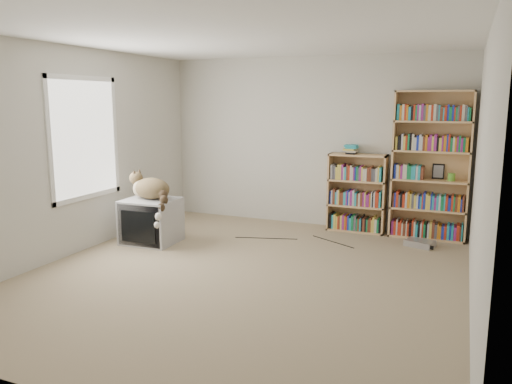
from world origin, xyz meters
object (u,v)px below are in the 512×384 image
at_px(cat, 153,192).
at_px(bookcase_tall, 430,170).
at_px(bookcase_short, 357,196).
at_px(crt_tv, 152,221).
at_px(dvd_player, 420,243).

distance_m(cat, bookcase_tall, 3.71).
bearing_deg(cat, bookcase_short, 40.35).
height_order(crt_tv, bookcase_short, bookcase_short).
bearing_deg(crt_tv, cat, -29.22).
height_order(crt_tv, cat, cat).
xyz_separation_m(cat, bookcase_short, (2.33, 1.68, -0.17)).
bearing_deg(dvd_player, bookcase_short, 170.26).
bearing_deg(bookcase_short, cat, -144.28).
relative_size(bookcase_short, dvd_player, 3.24).
bearing_deg(cat, crt_tv, 157.40).
bearing_deg(dvd_player, bookcase_tall, 102.23).
distance_m(crt_tv, cat, 0.40).
bearing_deg(bookcase_tall, crt_tv, -153.80).
xyz_separation_m(bookcase_tall, dvd_player, (-0.04, -0.48, -0.90)).
xyz_separation_m(crt_tv, bookcase_tall, (3.36, 1.65, 0.65)).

